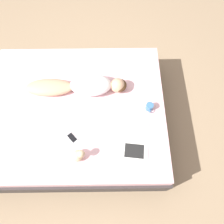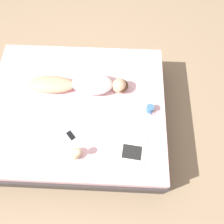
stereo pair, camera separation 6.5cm
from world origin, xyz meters
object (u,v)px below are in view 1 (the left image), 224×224
object	(u,v)px
person	(82,86)
coffee_mug	(149,107)
cell_phone	(72,138)
open_magazine	(135,141)

from	to	relation	value
person	coffee_mug	distance (m)	0.90
coffee_mug	cell_phone	size ratio (longest dim) A/B	0.80
cell_phone	open_magazine	bearing A→B (deg)	134.48
coffee_mug	open_magazine	bearing A→B (deg)	-25.38
open_magazine	coffee_mug	xyz separation A→B (m)	(-0.43, 0.20, 0.05)
open_magazine	cell_phone	xyz separation A→B (m)	(-0.05, -0.75, 0.00)
coffee_mug	cell_phone	xyz separation A→B (m)	(0.38, -0.95, -0.05)
open_magazine	coffee_mug	world-z (taller)	coffee_mug
person	cell_phone	size ratio (longest dim) A/B	8.13
person	open_magazine	size ratio (longest dim) A/B	2.39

